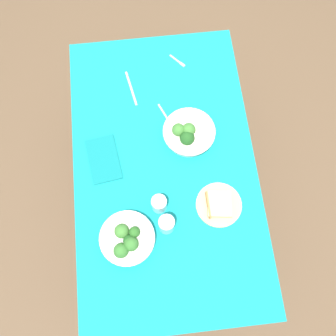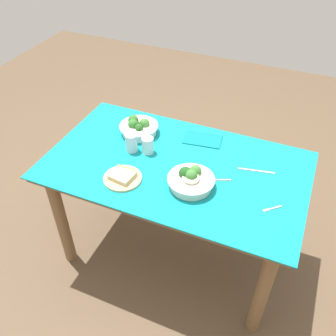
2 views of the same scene
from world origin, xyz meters
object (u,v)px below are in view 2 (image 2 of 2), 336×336
object	(u,v)px
napkin_folded_upper	(203,139)
broccoli_bowl_near	(138,127)
water_glass_center	(148,145)
bread_side_plate	(123,177)
broccoli_bowl_far	(191,180)
fork_by_far_bowl	(219,180)
table_knife_left	(256,171)
water_glass_side	(131,143)
fork_by_near_bowl	(271,209)

from	to	relation	value
napkin_folded_upper	broccoli_bowl_near	bearing A→B (deg)	12.34
broccoli_bowl_near	water_glass_center	size ratio (longest dim) A/B	2.44
bread_side_plate	napkin_folded_upper	xyz separation A→B (m)	(-0.26, -0.47, -0.01)
water_glass_center	bread_side_plate	bearing A→B (deg)	84.83
broccoli_bowl_far	fork_by_far_bowl	bearing A→B (deg)	-142.73
broccoli_bowl_far	table_knife_left	size ratio (longest dim) A/B	1.24
table_knife_left	fork_by_far_bowl	bearing A→B (deg)	-148.31
broccoli_bowl_far	broccoli_bowl_near	size ratio (longest dim) A/B	1.03
broccoli_bowl_far	broccoli_bowl_near	distance (m)	0.53
water_glass_side	fork_by_near_bowl	size ratio (longest dim) A/B	1.35
bread_side_plate	water_glass_center	distance (m)	0.25
broccoli_bowl_far	water_glass_center	size ratio (longest dim) A/B	2.53
fork_by_near_bowl	water_glass_side	bearing A→B (deg)	-52.08
fork_by_far_bowl	water_glass_center	bearing A→B (deg)	-32.33
water_glass_side	table_knife_left	distance (m)	0.68
water_glass_center	fork_by_near_bowl	bearing A→B (deg)	166.90
fork_by_near_bowl	table_knife_left	world-z (taller)	same
fork_by_far_bowl	napkin_folded_upper	xyz separation A→B (m)	(0.19, -0.29, 0.00)
napkin_folded_upper	water_glass_center	bearing A→B (deg)	43.06
table_knife_left	napkin_folded_upper	xyz separation A→B (m)	(0.34, -0.15, 0.00)
water_glass_center	fork_by_far_bowl	xyz separation A→B (m)	(-0.43, 0.07, -0.04)
broccoli_bowl_far	fork_by_far_bowl	xyz separation A→B (m)	(-0.12, -0.09, -0.03)
broccoli_bowl_far	water_glass_side	distance (m)	0.42
fork_by_near_bowl	table_knife_left	size ratio (longest dim) A/B	0.41
fork_by_far_bowl	fork_by_near_bowl	size ratio (longest dim) A/B	1.39
bread_side_plate	napkin_folded_upper	distance (m)	0.54
broccoli_bowl_far	bread_side_plate	bearing A→B (deg)	15.10
bread_side_plate	water_glass_center	xyz separation A→B (m)	(-0.02, -0.25, 0.03)
bread_side_plate	water_glass_center	world-z (taller)	water_glass_center
water_glass_center	table_knife_left	distance (m)	0.59
water_glass_side	napkin_folded_upper	distance (m)	0.41
broccoli_bowl_near	fork_by_near_bowl	xyz separation A→B (m)	(-0.84, 0.31, -0.03)
broccoli_bowl_near	water_glass_side	size ratio (longest dim) A/B	2.15
bread_side_plate	fork_by_far_bowl	world-z (taller)	bread_side_plate
broccoli_bowl_near	table_knife_left	bearing A→B (deg)	174.43
broccoli_bowl_far	broccoli_bowl_near	xyz separation A→B (m)	(0.44, -0.30, -0.00)
fork_by_far_bowl	fork_by_near_bowl	xyz separation A→B (m)	(-0.28, 0.09, 0.00)
broccoli_bowl_far	fork_by_far_bowl	world-z (taller)	broccoli_bowl_far
water_glass_center	fork_by_far_bowl	size ratio (longest dim) A/B	0.85
bread_side_plate	fork_by_far_bowl	xyz separation A→B (m)	(-0.45, -0.18, -0.01)
broccoli_bowl_near	water_glass_center	xyz separation A→B (m)	(-0.13, 0.14, 0.01)
water_glass_side	fork_by_near_bowl	xyz separation A→B (m)	(-0.80, 0.14, -0.05)
fork_by_near_bowl	napkin_folded_upper	world-z (taller)	napkin_folded_upper
fork_by_far_bowl	napkin_folded_upper	bearing A→B (deg)	-80.58
fork_by_far_bowl	napkin_folded_upper	size ratio (longest dim) A/B	0.50
broccoli_bowl_near	water_glass_side	distance (m)	0.17
broccoli_bowl_far	water_glass_side	bearing A→B (deg)	-19.43
broccoli_bowl_near	napkin_folded_upper	bearing A→B (deg)	-167.66
napkin_folded_upper	fork_by_far_bowl	bearing A→B (deg)	122.39
bread_side_plate	table_knife_left	distance (m)	0.69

